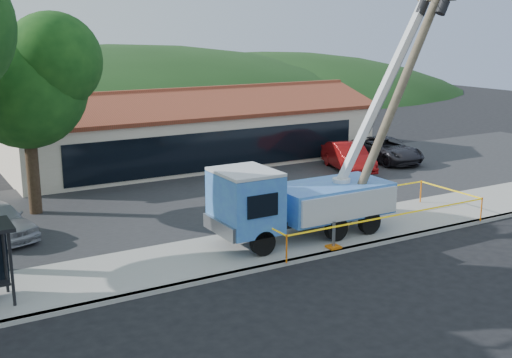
{
  "coord_description": "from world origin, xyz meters",
  "views": [
    {
      "loc": [
        -12.39,
        -15.95,
        8.27
      ],
      "look_at": [
        -0.19,
        5.0,
        2.49
      ],
      "focal_mm": 45.0,
      "sensor_mm": 36.0,
      "label": 1
    }
  ],
  "objects_px": {
    "car_red": "(348,172)",
    "car_dark": "(385,163)",
    "utility_truck": "(299,197)",
    "leaning_pole": "(399,93)"
  },
  "relations": [
    {
      "from": "car_red",
      "to": "car_dark",
      "type": "distance_m",
      "value": 3.66
    },
    {
      "from": "car_red",
      "to": "car_dark",
      "type": "xyz_separation_m",
      "value": [
        3.57,
        0.81,
        0.0
      ]
    },
    {
      "from": "utility_truck",
      "to": "car_dark",
      "type": "distance_m",
      "value": 16.29
    },
    {
      "from": "utility_truck",
      "to": "leaning_pole",
      "type": "xyz_separation_m",
      "value": [
        4.34,
        -0.6,
        3.86
      ]
    },
    {
      "from": "leaning_pole",
      "to": "car_dark",
      "type": "bearing_deg",
      "value": 49.83
    },
    {
      "from": "leaning_pole",
      "to": "utility_truck",
      "type": "bearing_deg",
      "value": 172.17
    },
    {
      "from": "utility_truck",
      "to": "car_dark",
      "type": "relative_size",
      "value": 1.94
    },
    {
      "from": "utility_truck",
      "to": "leaning_pole",
      "type": "bearing_deg",
      "value": -7.83
    },
    {
      "from": "leaning_pole",
      "to": "car_dark",
      "type": "distance_m",
      "value": 14.56
    },
    {
      "from": "utility_truck",
      "to": "car_dark",
      "type": "bearing_deg",
      "value": 36.63
    }
  ]
}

